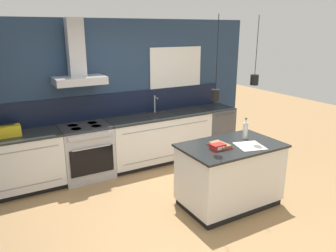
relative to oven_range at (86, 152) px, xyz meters
name	(u,v)px	position (x,y,z in m)	size (l,w,h in m)	color
ground_plane	(172,212)	(0.68, -1.69, -0.46)	(16.00, 16.00, 0.00)	#A87F51
wall_back	(114,92)	(0.64, 0.31, 0.90)	(5.60, 2.36, 2.60)	navy
counter_run_left	(18,164)	(-1.05, 0.01, 0.01)	(1.29, 0.64, 0.91)	black
counter_run_sink	(159,138)	(1.39, 0.01, 0.01)	(1.98, 0.64, 1.24)	black
oven_range	(86,152)	(0.00, 0.00, 0.00)	(0.82, 0.66, 0.91)	#B5B5BA
dishwasher	(214,128)	(2.68, 0.00, 0.00)	(0.60, 0.65, 0.91)	#4C4C51
kitchen_island	(230,175)	(1.49, -1.89, 0.00)	(1.39, 0.86, 0.91)	black
bottle_on_island	(245,130)	(1.83, -1.79, 0.58)	(0.07, 0.07, 0.30)	silver
book_stack	(220,145)	(1.29, -1.89, 0.48)	(0.25, 0.30, 0.05)	#B2332D
red_supply_box	(218,147)	(1.21, -1.96, 0.49)	(0.18, 0.14, 0.08)	red
paper_pile	(250,146)	(1.66, -2.07, 0.46)	(0.43, 0.43, 0.01)	silver
yellow_toolbox	(8,131)	(-1.12, 0.00, 0.54)	(0.34, 0.18, 0.19)	gold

